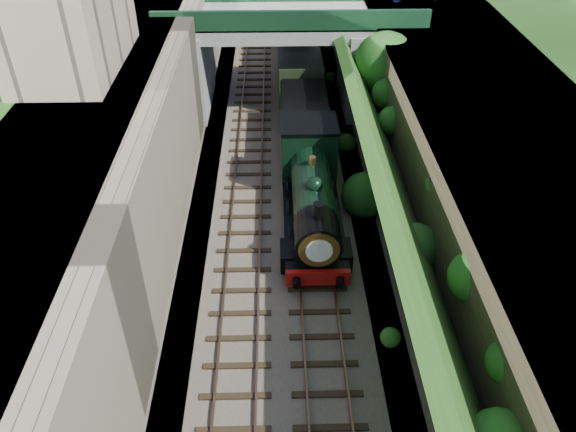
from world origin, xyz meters
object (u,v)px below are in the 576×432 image
Objects in this scene: locomotive at (312,192)px; tender at (304,124)px; road_bridge at (296,47)px; tree at (386,65)px.

tender is (-0.00, 7.36, -0.27)m from locomotive.
tree is at bearing -42.17° from road_bridge.
tree is 1.10× the size of tender.
road_bridge is 1.56× the size of locomotive.
road_bridge is 13.37m from locomotive.
tree reaches higher than locomotive.
road_bridge is 2.67× the size of tender.
road_bridge reaches higher than tender.
road_bridge is 2.42× the size of tree.
tender is at bearing -87.48° from road_bridge.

